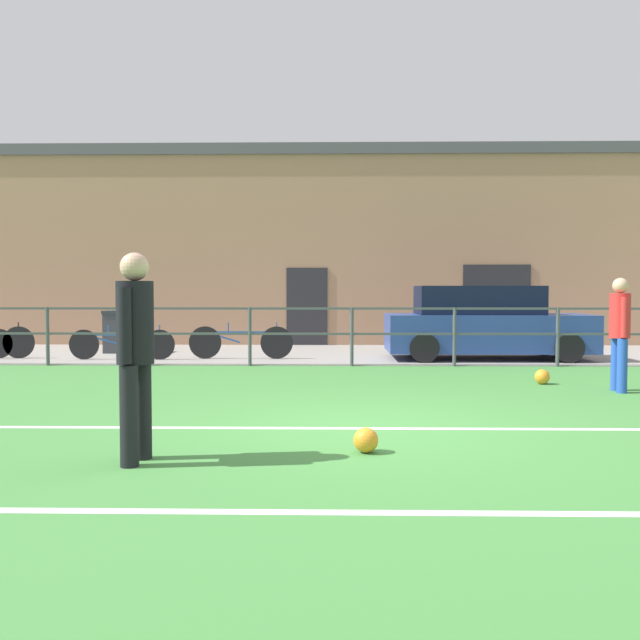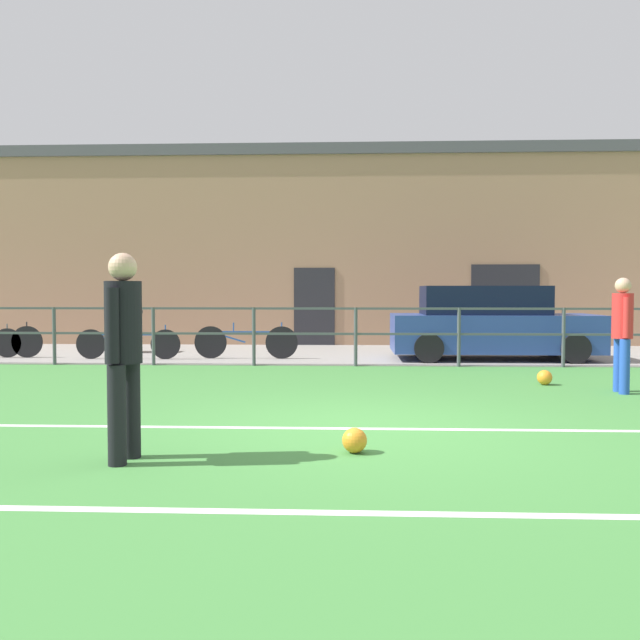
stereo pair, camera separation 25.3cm
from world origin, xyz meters
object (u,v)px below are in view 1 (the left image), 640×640
Objects in this scene: soccer_ball_match at (366,440)px; soccer_ball_spare at (542,377)px; bicycle_parked_2 at (122,344)px; trash_bin_0 at (119,331)px; parked_car_red at (485,324)px; bicycle_parked_0 at (241,342)px; player_goalkeeper at (135,344)px; player_striker at (620,327)px.

soccer_ball_spare is (3.00, 4.58, 0.00)m from soccer_ball_match.
trash_bin_0 reaches higher than bicycle_parked_2.
parked_car_red is (-0.05, 3.82, 0.64)m from soccer_ball_spare.
soccer_ball_match is 8.63m from bicycle_parked_0.
bicycle_parked_0 is (-0.30, 8.71, -0.63)m from player_goalkeeper.
parked_car_red is at bearing 0.97° from bicycle_parked_0.
player_goalkeeper is at bearing -119.20° from parked_car_red.
trash_bin_0 is at bearing 171.18° from parked_car_red.
trash_bin_0 is at bearing 60.49° from player_striker.
soccer_ball_match is 0.23× the size of trash_bin_0.
bicycle_parked_0 is 2.24× the size of trash_bin_0.
trash_bin_0 is (-0.56, 1.58, 0.17)m from bicycle_parked_2.
parked_car_red reaches higher than bicycle_parked_0.
trash_bin_0 is (-3.07, 1.37, 0.14)m from bicycle_parked_0.
player_striker reaches higher than parked_car_red.
trash_bin_0 is at bearing 118.86° from soccer_ball_match.
soccer_ball_spare is at bearing 56.82° from soccer_ball_match.
player_goalkeeper is at bearing -88.00° from bicycle_parked_0.
bicycle_parked_0 is at bearing 105.30° from soccer_ball_match.
trash_bin_0 is (-8.29, 1.29, -0.24)m from parked_car_red.
parked_car_red is at bearing 14.37° from player_striker.
parked_car_red reaches higher than trash_bin_0.
parked_car_red is at bearing 70.68° from soccer_ball_match.
trash_bin_0 is (-5.34, 9.69, 0.41)m from soccer_ball_match.
soccer_ball_match is 9.41m from bicycle_parked_2.
player_striker is at bearing -78.76° from parked_car_red.
soccer_ball_match is at bearing 109.65° from player_goalkeeper.
player_striker is 5.48m from soccer_ball_match.
player_striker is 4.70m from parked_car_red.
soccer_ball_match is (1.97, 0.39, -0.90)m from player_goalkeeper.
bicycle_parked_2 reaches higher than soccer_ball_spare.
parked_car_red reaches higher than soccer_ball_spare.
bicycle_parked_0 is (-5.22, -0.09, -0.38)m from parked_car_red.
soccer_ball_match is 0.97× the size of soccer_ball_spare.
player_goalkeeper reaches higher than parked_car_red.
parked_car_red is 1.92× the size of bicycle_parked_0.
bicycle_parked_0 is at bearing -24.15° from trash_bin_0.
bicycle_parked_0 is (-6.14, 4.52, -0.56)m from player_striker.
bicycle_parked_2 is 2.26× the size of trash_bin_0.
player_goalkeeper is at bearing -71.73° from bicycle_parked_2.
player_striker is at bearing -36.37° from bicycle_parked_0.
bicycle_parked_2 is (-2.50, -0.21, -0.03)m from bicycle_parked_0.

